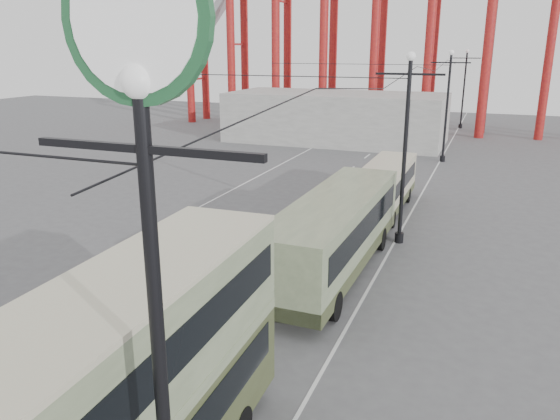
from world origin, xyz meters
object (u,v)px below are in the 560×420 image
at_px(single_decker_green, 335,231).
at_px(pedestrian, 189,279).
at_px(lamp_post_near, 147,184).
at_px(double_decker_bus, 127,394).
at_px(single_decker_cream, 385,185).

height_order(single_decker_green, pedestrian, single_decker_green).
xyz_separation_m(single_decker_green, pedestrian, (-4.62, -4.46, -1.15)).
height_order(lamp_post_near, single_decker_green, lamp_post_near).
distance_m(double_decker_bus, single_decker_green, 14.03).
distance_m(single_decker_green, single_decker_cream, 10.23).
bearing_deg(lamp_post_near, single_decker_green, 97.01).
height_order(double_decker_bus, single_decker_cream, double_decker_bus).
distance_m(lamp_post_near, pedestrian, 15.00).
height_order(double_decker_bus, single_decker_green, double_decker_bus).
distance_m(lamp_post_near, single_decker_green, 17.12).
relative_size(single_decker_cream, pedestrian, 5.71).
height_order(double_decker_bus, pedestrian, double_decker_bus).
relative_size(lamp_post_near, double_decker_bus, 1.08).
bearing_deg(single_decker_green, pedestrian, -135.10).
relative_size(lamp_post_near, pedestrian, 6.75).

